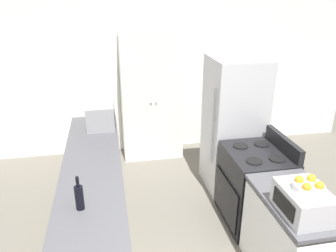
{
  "coord_description": "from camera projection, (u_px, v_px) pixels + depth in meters",
  "views": [
    {
      "loc": [
        -0.66,
        -1.51,
        2.52
      ],
      "look_at": [
        0.0,
        1.97,
        1.05
      ],
      "focal_mm": 35.0,
      "sensor_mm": 36.0,
      "label": 1
    }
  ],
  "objects": [
    {
      "name": "toaster_oven",
      "position": [
        303.0,
        202.0,
        2.54
      ],
      "size": [
        0.33,
        0.43,
        0.23
      ],
      "color": "#B2B2B7",
      "rests_on": "counter_right"
    },
    {
      "name": "wall_back",
      "position": [
        149.0,
        73.0,
        5.22
      ],
      "size": [
        7.0,
        0.06,
        2.6
      ],
      "color": "white",
      "rests_on": "ground_plane"
    },
    {
      "name": "microwave",
      "position": [
        100.0,
        115.0,
        4.21
      ],
      "size": [
        0.35,
        0.5,
        0.31
      ],
      "color": "#939399",
      "rests_on": "counter_left"
    },
    {
      "name": "fruit_bowl",
      "position": [
        309.0,
        186.0,
        2.48
      ],
      "size": [
        0.23,
        0.23,
        0.1
      ],
      "color": "silver",
      "rests_on": "toaster_oven"
    },
    {
      "name": "refrigerator",
      "position": [
        233.0,
        126.0,
        4.26
      ],
      "size": [
        0.69,
        0.7,
        1.78
      ],
      "color": "#B7B7BC",
      "rests_on": "ground_plane"
    },
    {
      "name": "counter_left",
      "position": [
        95.0,
        202.0,
        3.49
      ],
      "size": [
        0.6,
        2.81,
        0.88
      ],
      "color": "silver",
      "rests_on": "ground_plane"
    },
    {
      "name": "pantry_cabinet",
      "position": [
        151.0,
        98.0,
        5.09
      ],
      "size": [
        0.93,
        0.49,
        1.95
      ],
      "color": "silver",
      "rests_on": "ground_plane"
    },
    {
      "name": "wine_bottle",
      "position": [
        79.0,
        197.0,
        2.61
      ],
      "size": [
        0.07,
        0.07,
        0.29
      ],
      "color": "black",
      "rests_on": "counter_left"
    },
    {
      "name": "counter_right",
      "position": [
        292.0,
        241.0,
        2.95
      ],
      "size": [
        0.6,
        0.93,
        0.88
      ],
      "color": "silver",
      "rests_on": "ground_plane"
    },
    {
      "name": "stove",
      "position": [
        254.0,
        186.0,
        3.73
      ],
      "size": [
        0.66,
        0.76,
        1.04
      ],
      "color": "black",
      "rests_on": "ground_plane"
    }
  ]
}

